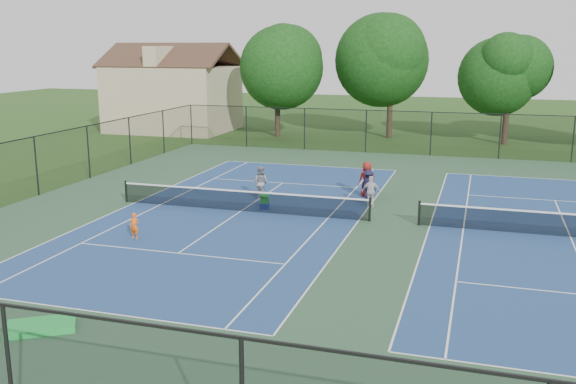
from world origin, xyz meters
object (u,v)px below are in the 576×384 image
(bystander_a, at_px, (371,191))
(ball_crate, at_px, (265,206))
(instructor, at_px, (261,182))
(child_player, at_px, (134,226))
(clapboard_house, at_px, (173,95))
(bystander_c, at_px, (367,179))
(tree_back_a, at_px, (277,63))
(ball_hopper, at_px, (265,199))
(tree_back_c, at_px, (509,72))
(bystander_b, at_px, (368,184))
(tree_back_b, at_px, (392,56))

(bystander_a, bearing_deg, ball_crate, 13.98)
(instructor, xyz_separation_m, ball_crate, (0.87, -1.93, -0.68))
(child_player, relative_size, ball_crate, 2.92)
(clapboard_house, distance_m, bystander_c, 29.31)
(tree_back_a, xyz_separation_m, instructor, (6.04, -21.38, -5.21))
(bystander_a, distance_m, ball_crate, 5.04)
(ball_crate, bearing_deg, instructor, 114.35)
(child_player, distance_m, ball_hopper, 6.80)
(tree_back_c, height_order, bystander_b, tree_back_c)
(tree_back_a, distance_m, instructor, 22.82)
(tree_back_b, distance_m, bystander_b, 22.74)
(instructor, height_order, ball_hopper, instructor)
(bystander_a, bearing_deg, bystander_b, -83.71)
(child_player, distance_m, instructor, 8.24)
(tree_back_a, distance_m, bystander_c, 22.84)
(tree_back_a, xyz_separation_m, child_player, (3.54, -29.22, -5.51))
(bystander_c, bearing_deg, child_player, 20.26)
(bystander_b, bearing_deg, bystander_c, -37.26)
(clapboard_house, distance_m, bystander_b, 29.81)
(clapboard_house, height_order, ball_hopper, clapboard_house)
(instructor, height_order, bystander_a, instructor)
(tree_back_b, bearing_deg, ball_hopper, -94.71)
(instructor, relative_size, ball_hopper, 3.97)
(child_player, height_order, bystander_a, bystander_a)
(clapboard_house, height_order, bystander_c, clapboard_house)
(tree_back_b, height_order, bystander_c, tree_back_b)
(tree_back_b, height_order, bystander_b, tree_back_b)
(tree_back_a, xyz_separation_m, ball_hopper, (6.91, -23.31, -5.55))
(bystander_b, distance_m, bystander_c, 0.57)
(tree_back_b, bearing_deg, instructor, -97.22)
(clapboard_house, height_order, child_player, clapboard_house)
(ball_hopper, bearing_deg, tree_back_a, 106.52)
(tree_back_c, height_order, ball_hopper, tree_back_c)
(child_player, bearing_deg, tree_back_b, 80.61)
(instructor, distance_m, bystander_a, 5.51)
(tree_back_c, height_order, bystander_a, tree_back_c)
(tree_back_a, bearing_deg, ball_hopper, -73.48)
(tree_back_a, relative_size, tree_back_c, 1.09)
(clapboard_house, bearing_deg, bystander_c, -44.13)
(bystander_c, bearing_deg, ball_crate, 11.55)
(tree_back_c, bearing_deg, clapboard_house, -180.00)
(tree_back_b, height_order, ball_hopper, tree_back_b)
(instructor, bearing_deg, bystander_c, -146.97)
(clapboard_house, bearing_deg, tree_back_b, 3.01)
(bystander_b, distance_m, ball_hopper, 5.46)
(bystander_a, height_order, bystander_c, bystander_c)
(tree_back_c, bearing_deg, ball_hopper, -114.51)
(clapboard_house, xyz_separation_m, ball_crate, (16.91, -24.31, -2.95))
(bystander_a, bearing_deg, clapboard_house, -54.21)
(bystander_b, height_order, ball_crate, bystander_b)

